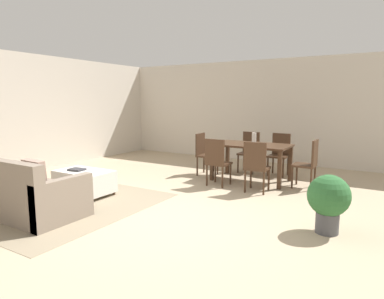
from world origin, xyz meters
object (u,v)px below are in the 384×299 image
(dining_chair_near_left, at_px, (217,160))
(vase_centerpiece, at_px, (254,139))
(dining_chair_near_right, at_px, (256,164))
(dining_chair_head_east, at_px, (309,161))
(couch, at_px, (14,192))
(dining_chair_head_west, at_px, (204,151))
(book_on_ottoman, at_px, (77,170))
(ottoman_table, at_px, (84,181))
(dining_chair_far_left, at_px, (249,149))
(dining_table, at_px, (251,149))
(potted_plant, at_px, (329,199))
(dining_chair_far_right, at_px, (280,152))

(dining_chair_near_left, height_order, vase_centerpiece, vase_centerpiece)
(dining_chair_near_right, bearing_deg, dining_chair_head_east, 47.12)
(couch, relative_size, dining_chair_head_west, 2.45)
(dining_chair_near_right, relative_size, book_on_ottoman, 3.54)
(dining_chair_near_left, relative_size, dining_chair_head_east, 1.00)
(couch, xyz_separation_m, ottoman_table, (0.19, 1.16, -0.05))
(dining_chair_far_left, distance_m, book_on_ottoman, 3.84)
(book_on_ottoman, bearing_deg, dining_chair_head_west, 66.06)
(couch, bearing_deg, dining_chair_head_west, 71.76)
(dining_chair_head_west, distance_m, book_on_ottoman, 2.78)
(couch, height_order, dining_chair_far_left, dining_chair_far_left)
(ottoman_table, relative_size, dining_chair_near_left, 1.08)
(dining_chair_head_west, bearing_deg, ottoman_table, -112.13)
(dining_table, xyz_separation_m, dining_chair_head_west, (-1.10, -0.00, -0.14))
(dining_chair_near_left, bearing_deg, dining_table, 62.35)
(dining_chair_head_west, xyz_separation_m, potted_plant, (2.92, -2.11, -0.08))
(ottoman_table, height_order, dining_chair_head_west, dining_chair_head_west)
(ottoman_table, distance_m, dining_chair_far_left, 3.75)
(ottoman_table, bearing_deg, dining_chair_head_west, 67.87)
(dining_table, distance_m, potted_plant, 2.79)
(dining_chair_near_left, distance_m, potted_plant, 2.60)
(dining_chair_far_right, bearing_deg, dining_chair_near_left, -115.20)
(ottoman_table, relative_size, vase_centerpiece, 4.17)
(dining_chair_far_left, xyz_separation_m, vase_centerpiece, (0.42, -0.85, 0.36))
(vase_centerpiece, bearing_deg, dining_chair_near_right, -66.22)
(dining_chair_near_right, distance_m, dining_chair_head_east, 1.09)
(dining_chair_far_right, height_order, dining_chair_head_west, same)
(dining_chair_far_right, bearing_deg, dining_chair_head_east, -46.25)
(dining_chair_near_right, height_order, potted_plant, dining_chair_near_right)
(dining_chair_far_left, distance_m, dining_chair_head_west, 1.10)
(ottoman_table, height_order, book_on_ottoman, book_on_ottoman)
(dining_chair_head_west, height_order, potted_plant, dining_chair_head_west)
(ottoman_table, xyz_separation_m, dining_table, (2.11, 2.49, 0.42))
(vase_centerpiece, bearing_deg, dining_chair_far_right, 72.25)
(dining_chair_near_left, distance_m, dining_chair_head_east, 1.72)
(ottoman_table, relative_size, dining_chair_head_west, 1.08)
(couch, relative_size, dining_table, 1.47)
(dining_chair_far_right, height_order, potted_plant, dining_chair_far_right)
(dining_chair_head_east, distance_m, vase_centerpiece, 1.14)
(dining_chair_head_west, relative_size, potted_plant, 1.24)
(dining_table, relative_size, vase_centerpiece, 6.39)
(potted_plant, bearing_deg, dining_chair_head_east, 107.90)
(vase_centerpiece, bearing_deg, ottoman_table, -131.75)
(dining_chair_far_left, distance_m, potted_plant, 3.64)
(couch, relative_size, dining_chair_head_east, 2.45)
(dining_chair_far_left, xyz_separation_m, dining_chair_head_west, (-0.75, -0.81, 0.00))
(couch, distance_m, dining_chair_head_east, 5.01)
(couch, xyz_separation_m, dining_chair_near_left, (1.90, 2.88, 0.23))
(ottoman_table, xyz_separation_m, dining_chair_near_right, (2.52, 1.68, 0.28))
(dining_chair_far_right, xyz_separation_m, dining_chair_head_west, (-1.45, -0.82, 0.00))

